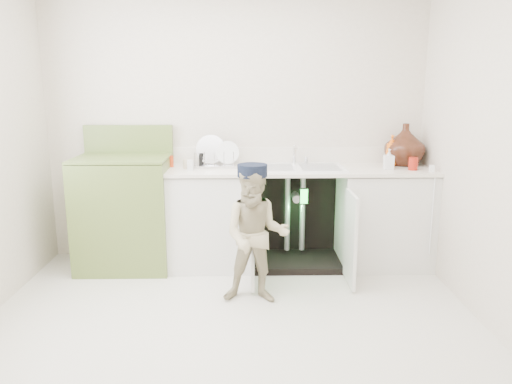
% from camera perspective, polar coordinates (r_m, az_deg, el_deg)
% --- Properties ---
extents(ground, '(3.50, 3.50, 0.00)m').
position_cam_1_polar(ground, '(3.58, -2.74, -15.01)').
color(ground, beige).
rests_on(ground, ground).
extents(room_shell, '(6.00, 5.50, 1.26)m').
position_cam_1_polar(room_shell, '(3.20, -2.98, 5.26)').
color(room_shell, beige).
rests_on(room_shell, ground).
extents(counter_run, '(2.44, 1.02, 1.28)m').
position_cam_1_polar(counter_run, '(4.56, 5.19, -2.34)').
color(counter_run, silver).
rests_on(counter_run, ground).
extents(avocado_stove, '(0.81, 0.65, 1.26)m').
position_cam_1_polar(avocado_stove, '(4.63, -14.72, -2.07)').
color(avocado_stove, olive).
rests_on(avocado_stove, ground).
extents(repair_worker, '(0.71, 0.68, 1.06)m').
position_cam_1_polar(repair_worker, '(3.75, -0.00, -4.86)').
color(repair_worker, tan).
rests_on(repair_worker, ground).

